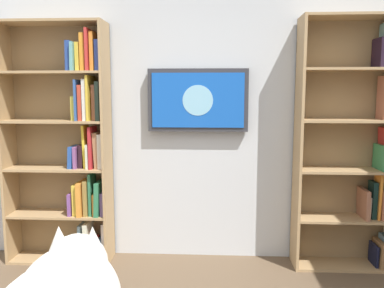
# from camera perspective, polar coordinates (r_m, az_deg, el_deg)

# --- Properties ---
(wall_back) EXTENTS (4.52, 0.06, 2.70)m
(wall_back) POSITION_cam_1_polar(r_m,az_deg,el_deg) (3.39, 1.27, 5.95)
(wall_back) COLOR silver
(wall_back) RESTS_ON ground
(bookshelf_left) EXTENTS (0.82, 0.28, 2.03)m
(bookshelf_left) POSITION_cam_1_polar(r_m,az_deg,el_deg) (3.46, 23.08, -0.44)
(bookshelf_left) COLOR tan
(bookshelf_left) RESTS_ON ground
(bookshelf_right) EXTENTS (0.87, 0.28, 2.01)m
(bookshelf_right) POSITION_cam_1_polar(r_m,az_deg,el_deg) (3.46, -17.03, -0.30)
(bookshelf_right) COLOR tan
(bookshelf_right) RESTS_ON ground
(wall_mounted_tv) EXTENTS (0.83, 0.07, 0.52)m
(wall_mounted_tv) POSITION_cam_1_polar(r_m,az_deg,el_deg) (3.31, 0.87, 6.35)
(wall_mounted_tv) COLOR #333338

